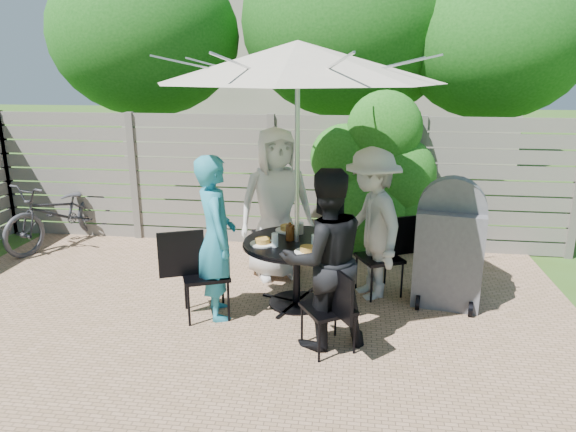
# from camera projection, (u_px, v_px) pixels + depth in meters

# --- Properties ---
(backyard_envelope) EXTENTS (60.00, 60.00, 5.00)m
(backyard_envelope) POSITION_uv_depth(u_px,v_px,m) (320.00, 62.00, 13.58)
(backyard_envelope) COLOR #38581B
(backyard_envelope) RESTS_ON ground
(patio_table) EXTENTS (1.45, 1.45, 0.72)m
(patio_table) POSITION_uv_depth(u_px,v_px,m) (297.00, 261.00, 5.34)
(patio_table) COLOR black
(patio_table) RESTS_ON ground
(umbrella) EXTENTS (3.65, 3.65, 2.69)m
(umbrella) POSITION_uv_depth(u_px,v_px,m) (298.00, 62.00, 4.79)
(umbrella) COLOR silver
(umbrella) RESTS_ON ground
(chair_back) EXTENTS (0.62, 0.75, 0.99)m
(chair_back) POSITION_uv_depth(u_px,v_px,m) (274.00, 249.00, 6.29)
(chair_back) COLOR black
(chair_back) RESTS_ON ground
(person_back) EXTENTS (1.04, 0.88, 1.80)m
(person_back) POSITION_uv_depth(u_px,v_px,m) (276.00, 204.00, 6.00)
(person_back) COLOR silver
(person_back) RESTS_ON ground
(chair_left) EXTENTS (0.71, 0.59, 0.93)m
(chair_left) POSITION_uv_depth(u_px,v_px,m) (205.00, 291.00, 5.15)
(chair_left) COLOR black
(chair_left) RESTS_ON ground
(person_left) EXTENTS (0.61, 0.71, 1.66)m
(person_left) POSITION_uv_depth(u_px,v_px,m) (216.00, 238.00, 5.03)
(person_left) COLOR teal
(person_left) RESTS_ON ground
(chair_front) EXTENTS (0.55, 0.62, 0.83)m
(chair_front) POSITION_uv_depth(u_px,v_px,m) (329.00, 326.00, 4.52)
(chair_front) COLOR black
(chair_front) RESTS_ON ground
(person_front) EXTENTS (0.98, 0.89, 1.64)m
(person_front) POSITION_uv_depth(u_px,v_px,m) (324.00, 260.00, 4.49)
(person_front) COLOR black
(person_front) RESTS_ON ground
(chair_right) EXTENTS (0.67, 0.57, 0.88)m
(chair_right) POSITION_uv_depth(u_px,v_px,m) (380.00, 272.00, 5.66)
(chair_right) COLOR black
(chair_right) RESTS_ON ground
(person_right) EXTENTS (0.99, 1.23, 1.65)m
(person_right) POSITION_uv_depth(u_px,v_px,m) (371.00, 225.00, 5.47)
(person_right) COLOR #B3B3AE
(person_right) RESTS_ON ground
(plate_back) EXTENTS (0.26, 0.26, 0.06)m
(plate_back) POSITION_uv_depth(u_px,v_px,m) (287.00, 229.00, 5.61)
(plate_back) COLOR white
(plate_back) RESTS_ON patio_table
(plate_left) EXTENTS (0.26, 0.26, 0.06)m
(plate_left) POSITION_uv_depth(u_px,v_px,m) (263.00, 242.00, 5.18)
(plate_left) COLOR white
(plate_left) RESTS_ON patio_table
(plate_front) EXTENTS (0.26, 0.26, 0.06)m
(plate_front) POSITION_uv_depth(u_px,v_px,m) (308.00, 250.00, 4.94)
(plate_front) COLOR white
(plate_front) RESTS_ON patio_table
(plate_right) EXTENTS (0.26, 0.26, 0.06)m
(plate_right) POSITION_uv_depth(u_px,v_px,m) (330.00, 236.00, 5.37)
(plate_right) COLOR white
(plate_right) RESTS_ON patio_table
(plate_extra) EXTENTS (0.24, 0.24, 0.06)m
(plate_extra) POSITION_uv_depth(u_px,v_px,m) (323.00, 247.00, 5.04)
(plate_extra) COLOR white
(plate_extra) RESTS_ON patio_table
(glass_left) EXTENTS (0.07, 0.07, 0.14)m
(glass_left) POSITION_uv_depth(u_px,v_px,m) (275.00, 240.00, 5.10)
(glass_left) COLOR silver
(glass_left) RESTS_ON patio_table
(glass_front) EXTENTS (0.07, 0.07, 0.14)m
(glass_front) POSITION_uv_depth(u_px,v_px,m) (315.00, 242.00, 5.05)
(glass_front) COLOR silver
(glass_front) RESTS_ON patio_table
(glass_right) EXTENTS (0.07, 0.07, 0.14)m
(glass_right) POSITION_uv_depth(u_px,v_px,m) (317.00, 230.00, 5.43)
(glass_right) COLOR silver
(glass_right) RESTS_ON patio_table
(syrup_jug) EXTENTS (0.09, 0.09, 0.16)m
(syrup_jug) POSITION_uv_depth(u_px,v_px,m) (290.00, 233.00, 5.29)
(syrup_jug) COLOR #59280C
(syrup_jug) RESTS_ON patio_table
(coffee_cup) EXTENTS (0.08, 0.08, 0.12)m
(coffee_cup) POSITION_uv_depth(u_px,v_px,m) (300.00, 229.00, 5.49)
(coffee_cup) COLOR #C6B293
(coffee_cup) RESTS_ON patio_table
(bicycle) EXTENTS (1.18, 1.91, 0.95)m
(bicycle) POSITION_uv_depth(u_px,v_px,m) (61.00, 213.00, 7.24)
(bicycle) COLOR #333338
(bicycle) RESTS_ON ground
(bbq_grill) EXTENTS (0.75, 0.63, 1.38)m
(bbq_grill) POSITION_uv_depth(u_px,v_px,m) (449.00, 248.00, 5.36)
(bbq_grill) COLOR slate
(bbq_grill) RESTS_ON ground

